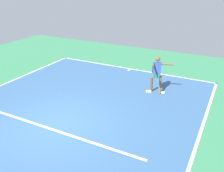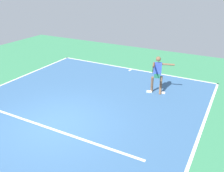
% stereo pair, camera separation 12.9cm
% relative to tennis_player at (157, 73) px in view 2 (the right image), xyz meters
% --- Properties ---
extents(ground_plane, '(22.43, 22.43, 0.00)m').
position_rel_tennis_player_xyz_m(ground_plane, '(2.28, 4.11, -0.98)').
color(ground_plane, '#388456').
extents(court_surface, '(9.32, 13.21, 0.00)m').
position_rel_tennis_player_xyz_m(court_surface, '(2.28, 4.11, -0.97)').
color(court_surface, '#38608E').
rests_on(court_surface, ground_plane).
extents(court_line_baseline_near, '(9.32, 0.10, 0.01)m').
position_rel_tennis_player_xyz_m(court_line_baseline_near, '(2.28, -2.44, -0.97)').
color(court_line_baseline_near, white).
rests_on(court_line_baseline_near, ground_plane).
extents(court_line_sideline_left, '(0.10, 13.21, 0.01)m').
position_rel_tennis_player_xyz_m(court_line_sideline_left, '(-2.33, 4.11, -0.97)').
color(court_line_sideline_left, white).
rests_on(court_line_sideline_left, ground_plane).
extents(court_line_service, '(6.99, 0.10, 0.01)m').
position_rel_tennis_player_xyz_m(court_line_service, '(2.28, 4.44, -0.97)').
color(court_line_service, white).
rests_on(court_line_service, ground_plane).
extents(court_line_centre_mark, '(0.10, 0.30, 0.01)m').
position_rel_tennis_player_xyz_m(court_line_centre_mark, '(2.28, -2.24, -0.97)').
color(court_line_centre_mark, white).
rests_on(court_line_centre_mark, ground_plane).
extents(tennis_player, '(1.09, 1.27, 1.71)m').
position_rel_tennis_player_xyz_m(tennis_player, '(0.00, 0.00, 0.00)').
color(tennis_player, brown).
rests_on(tennis_player, ground_plane).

